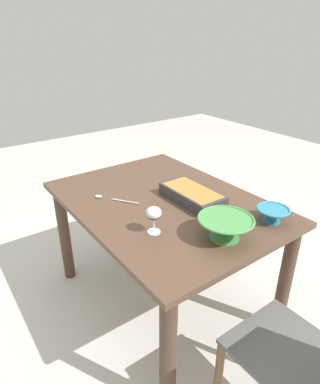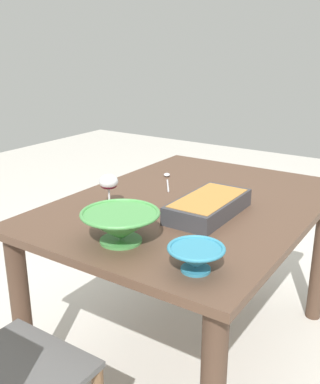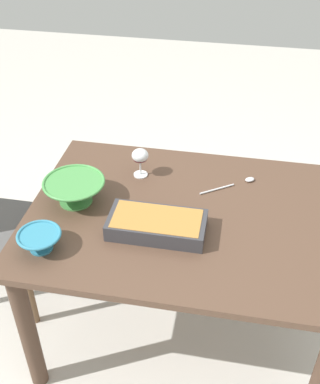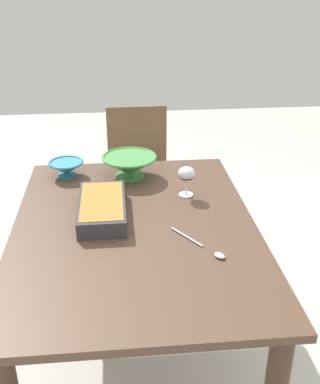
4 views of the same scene
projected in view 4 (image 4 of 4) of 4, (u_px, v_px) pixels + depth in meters
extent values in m
plane|color=beige|center=(138.00, 363.00, 2.15)|extent=(8.00, 8.00, 0.00)
cube|color=brown|center=(135.00, 229.00, 1.84)|extent=(1.29, 0.95, 0.03)
cylinder|color=#493427|center=(54.00, 236.00, 2.48)|extent=(0.07, 0.07, 0.69)
cylinder|color=#493427|center=(206.00, 228.00, 2.55)|extent=(0.07, 0.07, 0.69)
cube|color=#595959|center=(140.00, 185.00, 2.78)|extent=(0.44, 0.38, 0.02)
cube|color=brown|center=(137.00, 139.00, 2.87)|extent=(0.02, 0.36, 0.41)
cylinder|color=brown|center=(112.00, 239.00, 2.69)|extent=(0.04, 0.04, 0.45)
cylinder|color=brown|center=(172.00, 236.00, 2.72)|extent=(0.04, 0.04, 0.45)
cylinder|color=brown|center=(112.00, 206.00, 3.05)|extent=(0.04, 0.04, 0.45)
cylinder|color=brown|center=(165.00, 203.00, 3.08)|extent=(0.04, 0.04, 0.45)
cylinder|color=white|center=(186.00, 195.00, 2.07)|extent=(0.06, 0.06, 0.01)
cylinder|color=white|center=(186.00, 187.00, 2.05)|extent=(0.01, 0.01, 0.07)
ellipsoid|color=white|center=(187.00, 173.00, 2.02)|extent=(0.07, 0.07, 0.06)
ellipsoid|color=#4C0A19|center=(186.00, 176.00, 2.03)|extent=(0.07, 0.07, 0.03)
cube|color=#38383D|center=(102.00, 208.00, 1.89)|extent=(0.38, 0.19, 0.07)
cube|color=#B27A38|center=(102.00, 202.00, 1.88)|extent=(0.34, 0.17, 0.02)
cylinder|color=#4C994C|center=(130.00, 176.00, 2.25)|extent=(0.14, 0.14, 0.01)
cone|color=#4C994C|center=(130.00, 166.00, 2.23)|extent=(0.25, 0.25, 0.09)
torus|color=#4C994C|center=(129.00, 157.00, 2.21)|extent=(0.26, 0.26, 0.01)
cylinder|color=teal|center=(67.00, 175.00, 2.25)|extent=(0.09, 0.09, 0.01)
cone|color=teal|center=(67.00, 168.00, 2.24)|extent=(0.16, 0.16, 0.06)
torus|color=teal|center=(66.00, 163.00, 2.22)|extent=(0.17, 0.17, 0.01)
cylinder|color=silver|center=(187.00, 237.00, 1.75)|extent=(0.14, 0.10, 0.01)
ellipsoid|color=silver|center=(220.00, 256.00, 1.63)|extent=(0.05, 0.05, 0.01)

